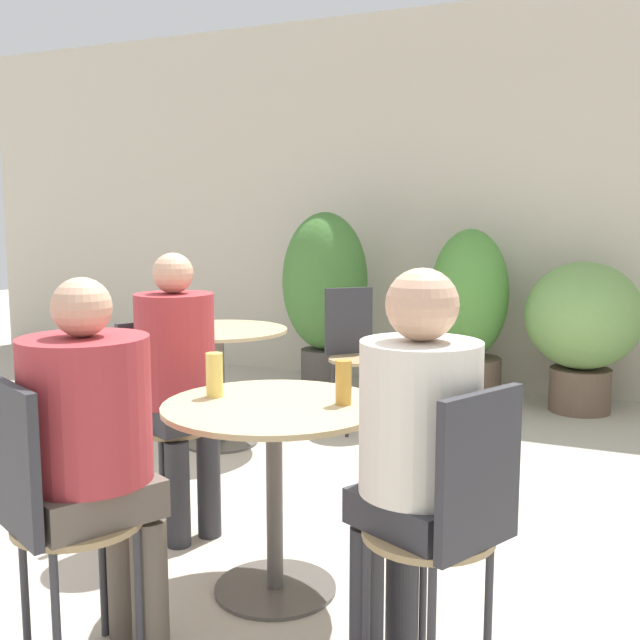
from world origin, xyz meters
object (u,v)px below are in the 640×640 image
beer_glass_1 (343,382)px  bistro_chair_2 (454,513)px  cafe_table_near (274,450)px  seated_person_2 (416,439)px  seated_person_1 (93,439)px  potted_plant_0 (325,290)px  bistro_chair_0 (162,403)px  potted_plant_2 (583,323)px  seated_person_0 (177,369)px  bistro_chair_1 (47,501)px  cafe_table_far (219,356)px  bistro_chair_3 (353,344)px  potted_plant_1 (469,312)px  beer_glass_0 (214,375)px

beer_glass_1 → bistro_chair_2: bearing=-40.7°
cafe_table_near → seated_person_2: size_ratio=0.65×
seated_person_1 → potted_plant_0: 3.72m
bistro_chair_0 → potted_plant_2: bearing=-3.0°
cafe_table_near → seated_person_0: 0.70m
bistro_chair_1 → potted_plant_0: (-0.79, 3.75, 0.26)m
cafe_table_near → cafe_table_far: size_ratio=0.98×
potted_plant_0 → potted_plant_2: potted_plant_0 is taller
bistro_chair_2 → bistro_chair_3: same height
cafe_table_far → bistro_chair_3: size_ratio=0.90×
bistro_chair_2 → potted_plant_0: 3.85m
bistro_chair_0 → potted_plant_0: (-0.39, 2.66, 0.26)m
potted_plant_1 → potted_plant_2: (0.80, 0.03, -0.04)m
cafe_table_near → bistro_chair_3: (-0.55, 2.15, 0.02)m
bistro_chair_3 → potted_plant_1: bearing=18.7°
bistro_chair_3 → bistro_chair_1: bearing=-129.4°
cafe_table_far → potted_plant_0: 1.56m
potted_plant_2 → bistro_chair_2: bearing=-90.4°
bistro_chair_1 → cafe_table_far: bearing=-45.1°
seated_person_0 → potted_plant_2: 3.20m
seated_person_0 → beer_glass_1: seated_person_0 is taller
seated_person_2 → potted_plant_2: (0.16, 3.45, -0.10)m
bistro_chair_0 → bistro_chair_3: 1.81m
bistro_chair_3 → beer_glass_1: (0.78, -2.06, 0.23)m
cafe_table_near → potted_plant_2: potted_plant_2 is taller
bistro_chair_1 → seated_person_1: bearing=-90.0°
bistro_chair_2 → seated_person_2: size_ratio=0.74×
cafe_table_near → cafe_table_far: (-1.14, 1.47, 0.01)m
beer_glass_1 → cafe_table_far: bearing=134.9°
bistro_chair_2 → seated_person_0: seated_person_0 is taller
cafe_table_near → bistro_chair_1: (-0.35, -0.74, 0.02)m
bistro_chair_3 → beer_glass_0: size_ratio=5.55×
cafe_table_far → seated_person_1: bearing=-67.5°
cafe_table_near → potted_plant_2: bearing=76.4°
potted_plant_0 → potted_plant_2: 1.91m
beer_glass_1 → seated_person_1: bearing=-126.3°
seated_person_2 → beer_glass_0: bearing=-83.6°
cafe_table_near → potted_plant_1: potted_plant_1 is taller
beer_glass_0 → potted_plant_1: 3.14m
bistro_chair_0 → bistro_chair_1: bearing=-135.0°
potted_plant_2 → bistro_chair_0: bearing=-118.1°
cafe_table_far → potted_plant_1: bearing=56.2°
bistro_chair_3 → potted_plant_1: size_ratio=0.71×
cafe_table_far → seated_person_2: seated_person_2 is taller
seated_person_0 → beer_glass_1: (0.84, -0.19, 0.06)m
bistro_chair_2 → potted_plant_0: bearing=-125.7°
beer_glass_1 → potted_plant_2: bearing=80.1°
cafe_table_far → seated_person_2: size_ratio=0.67×
seated_person_0 → seated_person_1: 0.95m
cafe_table_near → cafe_table_far: same height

